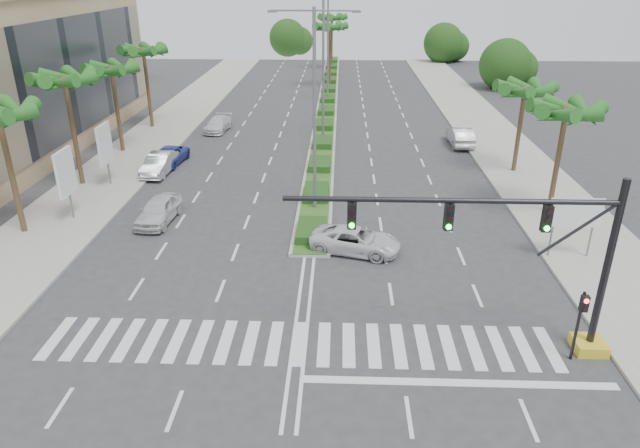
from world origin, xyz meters
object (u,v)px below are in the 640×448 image
(car_parked_a, at_px, (159,210))
(car_right, at_px, (460,136))
(car_crossing, at_px, (355,240))
(car_parked_c, at_px, (168,157))
(car_parked_d, at_px, (218,124))
(car_parked_b, at_px, (159,164))

(car_parked_a, height_order, car_right, car_right)
(car_crossing, bearing_deg, car_parked_a, 88.14)
(car_parked_c, bearing_deg, car_parked_d, 85.83)
(car_right, bearing_deg, car_parked_a, 38.38)
(car_parked_c, relative_size, car_parked_d, 1.03)
(car_parked_b, xyz_separation_m, car_parked_d, (1.87, 12.33, -0.10))
(car_parked_a, xyz_separation_m, car_right, (21.02, 17.13, 0.04))
(car_crossing, relative_size, car_right, 1.00)
(car_crossing, bearing_deg, car_parked_c, 59.61)
(car_parked_b, height_order, car_parked_d, car_parked_b)
(car_parked_a, relative_size, car_parked_d, 0.98)
(car_parked_a, distance_m, car_crossing, 12.18)
(car_parked_c, height_order, car_crossing, car_crossing)
(car_parked_d, distance_m, car_crossing, 27.58)
(car_parked_d, bearing_deg, car_right, -4.46)
(car_right, bearing_deg, car_parked_b, 18.70)
(car_parked_d, height_order, car_right, car_right)
(car_parked_a, bearing_deg, car_right, 43.44)
(car_crossing, bearing_deg, car_right, -9.23)
(car_parked_a, relative_size, car_parked_b, 0.96)
(car_parked_b, bearing_deg, car_parked_a, -70.76)
(car_parked_b, relative_size, car_parked_c, 0.99)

